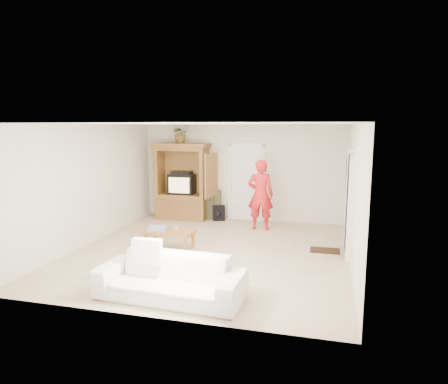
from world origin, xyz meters
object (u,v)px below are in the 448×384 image
object	(u,v)px
armoire	(183,186)
sofa	(170,278)
man	(260,195)
coffee_table	(169,233)

from	to	relation	value
armoire	sofa	distance (m)	5.32
man	sofa	size ratio (longest dim) A/B	0.80
man	sofa	world-z (taller)	man
coffee_table	man	bearing A→B (deg)	55.66
armoire	man	xyz separation A→B (m)	(2.28, -0.65, -0.03)
armoire	man	distance (m)	2.37
armoire	coffee_table	bearing A→B (deg)	-75.77
man	sofa	xyz separation A→B (m)	(-0.64, -4.38, -0.56)
sofa	coffee_table	distance (m)	2.50
armoire	sofa	size ratio (longest dim) A/B	0.95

